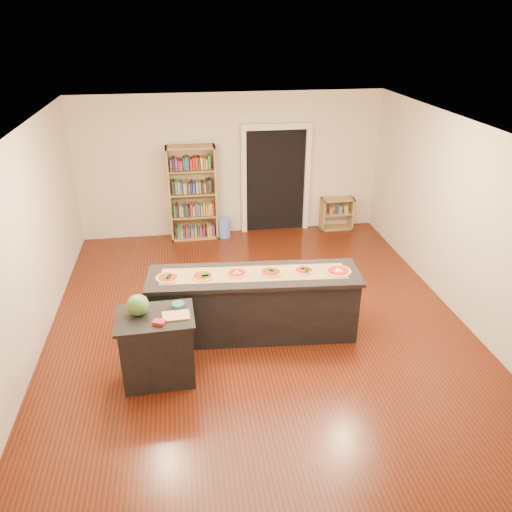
{
  "coord_description": "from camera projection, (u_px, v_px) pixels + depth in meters",
  "views": [
    {
      "loc": [
        -0.97,
        -6.1,
        4.1
      ],
      "look_at": [
        0.0,
        0.2,
        1.0
      ],
      "focal_mm": 35.0,
      "sensor_mm": 36.0,
      "label": 1
    }
  ],
  "objects": [
    {
      "name": "side_counter",
      "position": [
        158.0,
        347.0,
        6.05
      ],
      "size": [
        0.92,
        0.67,
        0.91
      ],
      "rotation": [
        0.0,
        0.0,
        0.03
      ],
      "color": "black",
      "rests_on": "ground"
    },
    {
      "name": "package_teal",
      "position": [
        178.0,
        305.0,
        6.01
      ],
      "size": [
        0.16,
        0.16,
        0.06
      ],
      "primitive_type": "cylinder",
      "color": "#195966",
      "rests_on": "side_counter"
    },
    {
      "name": "pizza_c",
      "position": [
        237.0,
        273.0,
        6.71
      ],
      "size": [
        0.28,
        0.28,
        0.02
      ],
      "color": "#DAA854",
      "rests_on": "kitchen_island"
    },
    {
      "name": "watermelon",
      "position": [
        138.0,
        305.0,
        5.83
      ],
      "size": [
        0.26,
        0.26,
        0.26
      ],
      "primitive_type": "sphere",
      "color": "#144214",
      "rests_on": "side_counter"
    },
    {
      "name": "pizza_e",
      "position": [
        304.0,
        270.0,
        6.78
      ],
      "size": [
        0.3,
        0.3,
        0.02
      ],
      "color": "#DAA854",
      "rests_on": "kitchen_island"
    },
    {
      "name": "low_shelf",
      "position": [
        337.0,
        213.0,
        10.44
      ],
      "size": [
        0.67,
        0.29,
        0.67
      ],
      "primitive_type": "cube",
      "color": "#A0844D",
      "rests_on": "ground"
    },
    {
      "name": "room",
      "position": [
        258.0,
        236.0,
        6.73
      ],
      "size": [
        6.0,
        7.0,
        2.8
      ],
      "color": "beige",
      "rests_on": "ground"
    },
    {
      "name": "waste_bin",
      "position": [
        224.0,
        228.0,
        10.12
      ],
      "size": [
        0.27,
        0.27,
        0.39
      ],
      "primitive_type": "cylinder",
      "color": "#6282DA",
      "rests_on": "ground"
    },
    {
      "name": "kitchen_island",
      "position": [
        254.0,
        304.0,
        6.91
      ],
      "size": [
        2.87,
        0.78,
        0.95
      ],
      "rotation": [
        0.0,
        0.0,
        -0.08
      ],
      "color": "black",
      "rests_on": "ground"
    },
    {
      "name": "kraft_paper",
      "position": [
        254.0,
        274.0,
        6.72
      ],
      "size": [
        2.52,
        0.64,
        0.0
      ],
      "primitive_type": "cube",
      "rotation": [
        0.0,
        0.0,
        -0.08
      ],
      "color": "olive",
      "rests_on": "kitchen_island"
    },
    {
      "name": "cutting_board",
      "position": [
        176.0,
        316.0,
        5.84
      ],
      "size": [
        0.33,
        0.23,
        0.02
      ],
      "primitive_type": "cube",
      "rotation": [
        0.0,
        0.0,
        0.04
      ],
      "color": "tan",
      "rests_on": "side_counter"
    },
    {
      "name": "pizza_f",
      "position": [
        338.0,
        271.0,
        6.76
      ],
      "size": [
        0.33,
        0.33,
        0.02
      ],
      "color": "#DAA854",
      "rests_on": "kitchen_island"
    },
    {
      "name": "doorway",
      "position": [
        276.0,
        174.0,
        10.02
      ],
      "size": [
        1.4,
        0.09,
        2.21
      ],
      "color": "black",
      "rests_on": "room"
    },
    {
      "name": "package_red",
      "position": [
        159.0,
        323.0,
        5.68
      ],
      "size": [
        0.16,
        0.14,
        0.05
      ],
      "primitive_type": "cube",
      "rotation": [
        0.0,
        0.0,
        -0.39
      ],
      "color": "maroon",
      "rests_on": "side_counter"
    },
    {
      "name": "pizza_b",
      "position": [
        203.0,
        276.0,
        6.63
      ],
      "size": [
        0.33,
        0.33,
        0.02
      ],
      "color": "#DAA854",
      "rests_on": "kitchen_island"
    },
    {
      "name": "pizza_a",
      "position": [
        168.0,
        278.0,
        6.59
      ],
      "size": [
        0.32,
        0.32,
        0.02
      ],
      "color": "#DAA854",
      "rests_on": "kitchen_island"
    },
    {
      "name": "bookshelf",
      "position": [
        193.0,
        194.0,
        9.75
      ],
      "size": [
        0.94,
        0.33,
        1.87
      ],
      "primitive_type": "cube",
      "color": "#A0844D",
      "rests_on": "ground"
    },
    {
      "name": "pizza_d",
      "position": [
        271.0,
        272.0,
        6.73
      ],
      "size": [
        0.31,
        0.31,
        0.02
      ],
      "color": "#DAA854",
      "rests_on": "kitchen_island"
    }
  ]
}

